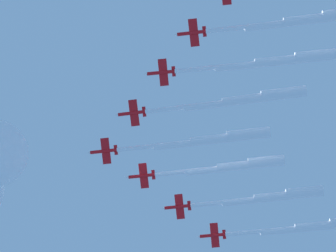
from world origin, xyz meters
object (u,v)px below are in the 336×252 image
object	(u,v)px
jet_port_outer	(306,19)
jet_starboard_outer	(315,226)
jet_port_inner	(245,99)
jet_starboard_mid	(272,197)
jet_lead	(212,139)
jet_starboard_inner	(234,166)
jet_port_mid	(278,60)

from	to	relation	value
jet_port_outer	jet_starboard_outer	size ratio (longest dim) A/B	1.00
jet_port_outer	jet_starboard_outer	world-z (taller)	jet_port_outer
jet_port_inner	jet_port_outer	distance (m)	30.85
jet_port_inner	jet_starboard_outer	distance (m)	52.46
jet_starboard_mid	jet_port_outer	distance (m)	60.93
jet_starboard_mid	jet_port_outer	xyz separation A→B (m)	(-29.55, 53.27, 1.10)
jet_lead	jet_starboard_inner	xyz separation A→B (m)	(-3.04, -13.31, 2.90)
jet_port_inner	jet_lead	bearing A→B (deg)	-30.46
jet_starboard_outer	jet_lead	bearing A→B (deg)	64.66
jet_lead	jet_port_mid	size ratio (longest dim) A/B	0.97
jet_starboard_mid	jet_starboard_outer	world-z (taller)	jet_starboard_mid
jet_port_mid	jet_starboard_outer	bearing A→B (deg)	-82.56
jet_starboard_inner	jet_lead	bearing A→B (deg)	77.11
jet_starboard_outer	jet_port_mid	bearing A→B (deg)	97.44
jet_port_mid	jet_lead	bearing A→B (deg)	-29.39
jet_starboard_inner	jet_starboard_mid	world-z (taller)	jet_starboard_inner
jet_starboard_inner	jet_port_outer	size ratio (longest dim) A/B	0.90
jet_lead	jet_port_mid	world-z (taller)	jet_port_mid
jet_lead	jet_port_mid	bearing A→B (deg)	150.61
jet_starboard_inner	jet_port_outer	xyz separation A→B (m)	(-37.32, 38.74, -0.98)
jet_port_inner	jet_starboard_mid	distance (m)	36.60
jet_lead	jet_starboard_mid	world-z (taller)	jet_starboard_mid
jet_port_mid	jet_starboard_mid	xyz separation A→B (m)	(17.59, -43.84, -1.71)
jet_port_mid	jet_port_outer	size ratio (longest dim) A/B	1.04
jet_lead	jet_port_outer	bearing A→B (deg)	147.78
jet_lead	jet_starboard_inner	distance (m)	13.95
jet_lead	jet_starboard_inner	world-z (taller)	jet_starboard_inner
jet_starboard_inner	jet_port_outer	distance (m)	53.80
jet_starboard_inner	jet_starboard_mid	xyz separation A→B (m)	(-7.77, -14.54, -2.09)
jet_starboard_mid	jet_starboard_outer	xyz separation A→B (m)	(-9.81, -15.70, -1.06)
jet_port_inner	jet_starboard_mid	world-z (taller)	jet_starboard_mid
jet_port_inner	jet_starboard_inner	bearing A→B (deg)	-62.23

